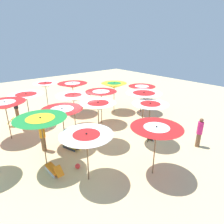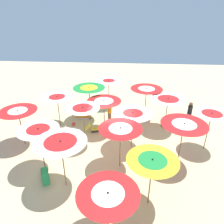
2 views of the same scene
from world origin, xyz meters
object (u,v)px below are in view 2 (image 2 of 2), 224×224
object	(u,v)px
beach_umbrella_0	(109,82)
beach_umbrella_2	(57,100)
beach_umbrella_10	(120,131)
beach_umbrella_15	(108,197)
beach_umbrella_14	(152,164)
beach_umbrella_3	(18,113)
beach_umbrella_9	(133,116)
lounger_3	(167,121)
beach_umbrella_8	(168,101)
beach_ball	(74,124)
beachgoer_2	(110,111)
beachgoer_0	(189,114)
beach_umbrella_11	(61,145)
beach_umbrella_5	(104,103)
beach_umbrella_13	(184,127)
lounger_0	(82,116)
beach_umbrella_1	(89,90)
beach_umbrella_6	(83,111)
beach_umbrella_4	(146,91)
lounger_1	(45,175)
beach_umbrella_12	(211,116)
beach_umbrella_7	(39,132)
lounger_2	(96,128)

from	to	relation	value
beach_umbrella_0	beach_umbrella_2	xyz separation A→B (m)	(-3.15, -3.35, -0.12)
beach_umbrella_0	beach_umbrella_10	size ratio (longest dim) A/B	0.96
beach_umbrella_15	beach_umbrella_14	bearing A→B (deg)	44.38
beach_umbrella_3	beach_umbrella_9	bearing A→B (deg)	1.96
beach_umbrella_3	lounger_3	bearing A→B (deg)	18.75
beach_umbrella_8	beach_ball	xyz separation A→B (m)	(-6.31, -0.05, -1.95)
beach_umbrella_15	beachgoer_2	xyz separation A→B (m)	(-0.65, 8.28, -1.12)
beach_umbrella_3	beach_umbrella_15	world-z (taller)	beach_umbrella_3
beachgoer_2	beach_umbrella_14	bearing A→B (deg)	-164.57
beachgoer_2	beach_umbrella_9	bearing A→B (deg)	-153.65
beachgoer_0	beach_ball	distance (m)	7.99
beach_umbrella_3	beach_umbrella_9	xyz separation A→B (m)	(6.45, 0.22, -0.05)
beach_umbrella_2	beach_umbrella_11	size ratio (longest dim) A/B	0.87
beach_umbrella_5	beach_umbrella_14	world-z (taller)	beach_umbrella_14
beach_umbrella_8	beach_ball	distance (m)	6.60
beach_umbrella_10	beach_ball	size ratio (longest dim) A/B	9.85
beach_umbrella_3	lounger_3	size ratio (longest dim) A/B	1.74
beach_umbrella_5	beach_umbrella_15	size ratio (longest dim) A/B	1.01
beach_umbrella_2	beachgoer_2	bearing A→B (deg)	9.37
beach_umbrella_2	beachgoer_0	world-z (taller)	beach_umbrella_2
beach_umbrella_13	lounger_0	xyz separation A→B (m)	(-6.10, 4.48, -2.04)
beach_umbrella_1	beach_umbrella_6	xyz separation A→B (m)	(0.19, -3.16, -0.05)
beach_umbrella_10	beach_umbrella_4	bearing A→B (deg)	73.49
beach_umbrella_2	lounger_1	xyz separation A→B (m)	(0.79, -5.13, -1.74)
lounger_3	beach_umbrella_11	bearing A→B (deg)	-9.48
beach_umbrella_13	lounger_3	size ratio (longest dim) A/B	1.86
beach_umbrella_12	beach_umbrella_4	bearing A→B (deg)	131.67
beach_umbrella_2	beach_umbrella_5	xyz separation A→B (m)	(3.18, -0.53, 0.10)
beach_umbrella_8	beachgoer_0	xyz separation A→B (m)	(1.62, 0.40, -1.09)
beach_umbrella_4	lounger_3	world-z (taller)	beach_umbrella_4
beach_umbrella_12	beachgoer_0	bearing A→B (deg)	98.35
beach_umbrella_5	beach_umbrella_9	world-z (taller)	beach_umbrella_9
beach_umbrella_9	beach_ball	bearing A→B (deg)	151.65
beach_umbrella_3	beach_umbrella_13	world-z (taller)	beach_umbrella_13
beach_umbrella_7	lounger_2	xyz separation A→B (m)	(2.12, 3.72, -1.99)
beach_umbrella_10	beachgoer_0	world-z (taller)	beach_umbrella_10
lounger_2	beach_umbrella_2	bearing A→B (deg)	148.47
beach_umbrella_0	beach_umbrella_15	xyz separation A→B (m)	(0.94, -11.07, -0.05)
beach_ball	beach_umbrella_5	bearing A→B (deg)	-13.01
beach_umbrella_0	beach_umbrella_8	world-z (taller)	beach_umbrella_0
beach_umbrella_2	beach_umbrella_7	bearing A→B (deg)	-83.65
beach_umbrella_0	beach_ball	distance (m)	4.47
beach_umbrella_10	beach_umbrella_13	bearing A→B (deg)	8.42
beach_umbrella_8	beach_umbrella_12	world-z (taller)	beach_umbrella_12
beach_umbrella_6	lounger_3	xyz separation A→B (m)	(5.36, 2.79, -2.03)
beach_umbrella_4	beach_umbrella_8	xyz separation A→B (m)	(1.26, -1.55, -0.02)
beach_umbrella_5	beach_umbrella_14	xyz separation A→B (m)	(2.47, -5.66, 0.11)
beach_umbrella_7	beach_umbrella_9	world-z (taller)	beach_umbrella_7
beach_umbrella_8	beach_umbrella_9	xyz separation A→B (m)	(-2.29, -2.22, -0.02)
beach_umbrella_2	beach_umbrella_14	bearing A→B (deg)	-47.62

